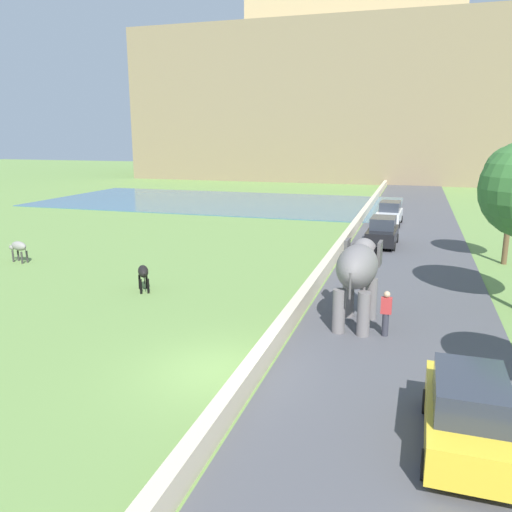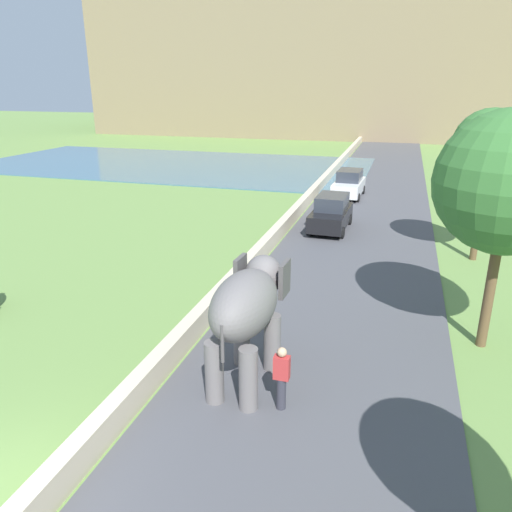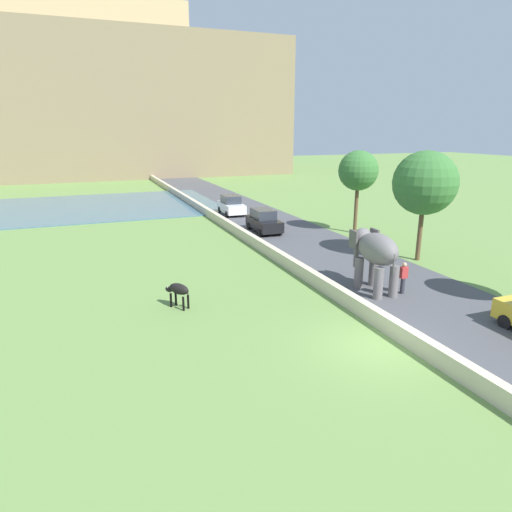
% 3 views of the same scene
% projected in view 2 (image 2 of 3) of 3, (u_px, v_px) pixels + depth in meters
% --- Properties ---
extents(road_surface, '(7.00, 120.00, 0.06)m').
position_uv_depth(road_surface, '(363.00, 228.00, 25.55)').
color(road_surface, '#4C4C51').
rests_on(road_surface, ground).
extents(barrier_wall, '(0.40, 110.00, 0.69)m').
position_uv_depth(barrier_wall, '(283.00, 226.00, 24.66)').
color(barrier_wall, beige).
rests_on(barrier_wall, ground).
extents(lake, '(36.00, 18.00, 0.08)m').
position_uv_depth(lake, '(171.00, 164.00, 45.51)').
color(lake, '#426B84').
rests_on(lake, ground).
extents(hill_distant, '(64.00, 28.00, 22.53)m').
position_uv_depth(hill_distant, '(326.00, 55.00, 73.90)').
color(hill_distant, '#897556').
rests_on(hill_distant, ground).
extents(elephant, '(1.54, 3.50, 2.99)m').
position_uv_depth(elephant, '(248.00, 308.00, 11.76)').
color(elephant, slate).
rests_on(elephant, ground).
extents(person_beside_elephant, '(0.36, 0.22, 1.63)m').
position_uv_depth(person_beside_elephant, '(282.00, 377.00, 11.03)').
color(person_beside_elephant, '#33333D').
rests_on(person_beside_elephant, ground).
extents(car_black, '(1.88, 4.05, 1.80)m').
position_uv_depth(car_black, '(331.00, 213.00, 24.92)').
color(car_black, black).
rests_on(car_black, ground).
extents(car_white, '(1.92, 4.06, 1.80)m').
position_uv_depth(car_white, '(349.00, 184.00, 32.16)').
color(car_white, white).
rests_on(car_white, ground).
extents(tree_near, '(2.98, 2.98, 6.26)m').
position_uv_depth(tree_near, '(490.00, 147.00, 19.44)').
color(tree_near, brown).
rests_on(tree_near, ground).
extents(tree_far, '(3.77, 3.77, 6.61)m').
position_uv_depth(tree_far, '(508.00, 183.00, 12.56)').
color(tree_far, brown).
rests_on(tree_far, ground).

